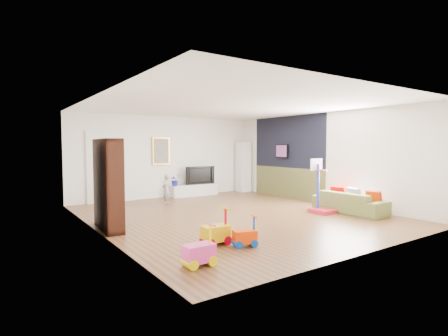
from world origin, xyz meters
TOP-DOWN VIEW (x-y plane):
  - floor at (0.00, 0.00)m, footprint 6.50×7.50m
  - ceiling at (0.00, 0.00)m, footprint 6.50×7.50m
  - wall_back at (0.00, 3.75)m, footprint 6.50×0.00m
  - wall_front at (0.00, -3.75)m, footprint 6.50×0.00m
  - wall_left at (-3.25, 0.00)m, footprint 0.00×7.50m
  - wall_right at (3.25, 0.00)m, footprint 0.00×7.50m
  - navy_accent at (3.23, 1.40)m, footprint 0.01×3.20m
  - olive_wainscot at (3.23, 1.40)m, footprint 0.01×3.20m
  - doorway at (-1.90, 3.71)m, footprint 1.45×0.06m
  - painting_back at (-0.25, 3.71)m, footprint 0.62×0.06m
  - artwork_right at (3.17, 1.60)m, footprint 0.04×0.56m
  - media_console at (0.86, 3.48)m, footprint 1.70×0.44m
  - tall_cabinet at (2.97, 3.46)m, footprint 0.46×0.46m
  - bookshelf at (-3.00, 0.20)m, footprint 0.40×1.29m
  - sofa at (2.64, -1.46)m, footprint 0.75×1.86m
  - basketball_hoop at (2.01, -1.11)m, footprint 0.48×0.59m
  - ride_on_yellow at (-1.80, -1.98)m, footprint 0.49×0.32m
  - ride_on_orange at (-1.45, -2.34)m, footprint 0.45×0.35m
  - ride_on_pink at (-2.58, -2.75)m, footprint 0.44×0.28m
  - child at (-0.72, 2.34)m, footprint 0.39×0.38m
  - tv at (1.08, 3.53)m, footprint 1.08×0.21m
  - vase_plant at (0.12, 3.46)m, footprint 0.40×0.36m
  - pillow_left at (2.85, -2.01)m, footprint 0.11×0.37m
  - pillow_center at (2.82, -1.47)m, footprint 0.22×0.43m
  - pillow_right at (2.85, -0.95)m, footprint 0.17×0.40m

SIDE VIEW (x-z plane):
  - floor at x=0.00m, z-range 0.00..0.00m
  - media_console at x=0.86m, z-range 0.00..0.39m
  - ride_on_orange at x=-1.45m, z-range 0.00..0.52m
  - sofa at x=2.64m, z-range 0.00..0.54m
  - ride_on_pink at x=-2.58m, z-range 0.00..0.59m
  - ride_on_yellow at x=-1.80m, z-range 0.00..0.63m
  - pillow_left at x=2.85m, z-range 0.24..0.61m
  - pillow_center at x=2.82m, z-range 0.22..0.64m
  - pillow_right at x=2.85m, z-range 0.23..0.62m
  - child at x=-0.72m, z-range 0.00..0.89m
  - olive_wainscot at x=3.23m, z-range 0.00..1.00m
  - vase_plant at x=0.12m, z-range 0.39..0.79m
  - basketball_hoop at x=2.01m, z-range 0.00..1.40m
  - tv at x=1.08m, z-range 0.39..1.01m
  - bookshelf at x=-3.00m, z-range 0.00..1.86m
  - tall_cabinet at x=2.97m, z-range 0.00..1.86m
  - doorway at x=-1.90m, z-range 0.00..2.10m
  - wall_back at x=0.00m, z-range 0.00..2.70m
  - wall_front at x=0.00m, z-range 0.00..2.70m
  - wall_left at x=-3.25m, z-range 0.00..2.70m
  - wall_right at x=3.25m, z-range 0.00..2.70m
  - artwork_right at x=3.17m, z-range 1.32..1.78m
  - painting_back at x=-0.25m, z-range 1.09..2.01m
  - navy_accent at x=3.23m, z-range 1.00..2.70m
  - ceiling at x=0.00m, z-range 2.70..2.70m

